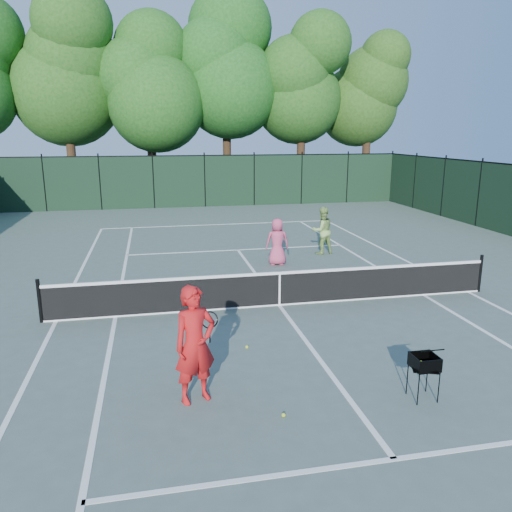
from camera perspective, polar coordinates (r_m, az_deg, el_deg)
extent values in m
plane|color=#4C5C53|center=(13.02, 2.67, -5.66)|extent=(90.00, 90.00, 0.00)
cube|color=white|center=(12.88, -21.89, -6.92)|extent=(0.10, 23.77, 0.01)
cube|color=white|center=(15.28, 23.08, -3.80)|extent=(0.10, 23.77, 0.01)
cube|color=white|center=(12.69, -15.76, -6.71)|extent=(0.10, 23.77, 0.01)
cube|color=white|center=(14.55, 18.62, -4.25)|extent=(0.10, 23.77, 0.01)
cube|color=white|center=(24.35, -4.27, 3.62)|extent=(10.97, 0.10, 0.01)
cube|color=white|center=(7.65, 15.51, -21.45)|extent=(8.23, 0.10, 0.01)
cube|color=white|center=(19.04, -2.09, 0.71)|extent=(8.23, 0.10, 0.01)
cube|color=white|center=(13.02, 2.67, -5.65)|extent=(0.10, 12.80, 0.01)
cube|color=black|center=(12.88, 2.70, -3.75)|extent=(11.60, 0.03, 0.85)
cube|color=white|center=(12.75, 2.72, -1.96)|extent=(11.60, 0.05, 0.07)
cube|color=white|center=(13.01, 2.68, -5.58)|extent=(11.60, 0.05, 0.04)
cube|color=white|center=(12.88, 2.70, -3.75)|extent=(0.05, 0.04, 0.91)
cylinder|color=black|center=(12.77, -23.50, -4.74)|extent=(0.09, 0.09, 1.06)
cylinder|color=black|center=(15.32, 24.24, -1.81)|extent=(0.09, 0.09, 1.06)
cube|color=black|center=(30.17, -5.87, 8.46)|extent=(24.00, 0.05, 3.00)
cylinder|color=black|center=(34.28, -20.26, 9.85)|extent=(0.56, 0.56, 4.80)
ellipsoid|color=#1B4714|center=(34.50, -21.20, 20.34)|extent=(6.80, 6.80, 10.54)
cylinder|color=black|center=(33.74, -11.74, 9.94)|extent=(0.56, 0.56, 4.30)
ellipsoid|color=#174915|center=(33.84, -12.23, 19.43)|extent=(6.00, 6.00, 9.30)
cylinder|color=black|center=(34.60, -3.32, 10.87)|extent=(0.56, 0.56, 5.00)
ellipsoid|color=#154916|center=(34.86, -3.48, 21.65)|extent=(7.00, 7.00, 10.85)
cylinder|color=black|center=(35.02, 5.12, 10.55)|extent=(0.56, 0.56, 4.60)
ellipsoid|color=#1A4814|center=(35.16, 5.34, 20.13)|extent=(6.20, 6.20, 9.61)
cylinder|color=black|center=(37.23, 12.40, 10.34)|extent=(0.56, 0.56, 4.40)
ellipsoid|color=#1F4513|center=(37.32, 12.87, 18.84)|extent=(5.80, 5.80, 8.99)
imported|color=red|center=(8.34, -6.98, -10.02)|extent=(0.85, 0.70, 2.00)
cylinder|color=black|center=(8.83, -5.30, -8.91)|extent=(0.03, 0.03, 0.30)
torus|color=black|center=(8.73, -5.34, -7.28)|extent=(0.30, 0.10, 0.30)
imported|color=#C44568|center=(16.76, 2.45, 1.64)|extent=(0.83, 0.59, 1.59)
imported|color=#8BB45A|center=(18.42, 7.56, 2.91)|extent=(0.95, 0.80, 1.74)
cylinder|color=black|center=(8.86, 18.06, -14.33)|extent=(0.02, 0.02, 0.55)
cylinder|color=black|center=(9.04, 20.16, -13.92)|extent=(0.02, 0.02, 0.55)
cylinder|color=black|center=(9.14, 16.90, -13.31)|extent=(0.02, 0.02, 0.55)
cylinder|color=black|center=(9.31, 18.95, -12.95)|extent=(0.02, 0.02, 0.55)
cube|color=black|center=(8.92, 18.72, -11.38)|extent=(0.52, 0.52, 0.23)
sphere|color=yellow|center=(8.94, 18.68, -11.76)|extent=(0.06, 0.06, 0.06)
sphere|color=yellow|center=(8.94, 18.68, -11.76)|extent=(0.06, 0.06, 0.06)
sphere|color=yellow|center=(8.94, 18.68, -11.76)|extent=(0.06, 0.06, 0.06)
sphere|color=yellow|center=(8.94, 18.68, -11.76)|extent=(0.06, 0.06, 0.06)
sphere|color=yellow|center=(8.94, 18.68, -11.76)|extent=(0.06, 0.06, 0.06)
sphere|color=yellow|center=(8.94, 18.68, -11.76)|extent=(0.06, 0.06, 0.06)
sphere|color=yellow|center=(8.94, 18.68, -11.76)|extent=(0.06, 0.06, 0.06)
sphere|color=yellow|center=(8.94, 18.68, -11.76)|extent=(0.06, 0.06, 0.06)
sphere|color=yellow|center=(8.94, 18.68, -11.76)|extent=(0.06, 0.06, 0.06)
sphere|color=yellow|center=(8.94, 18.68, -11.76)|extent=(0.06, 0.06, 0.06)
sphere|color=yellow|center=(8.94, 18.68, -11.76)|extent=(0.06, 0.06, 0.06)
sphere|color=yellow|center=(8.94, 18.68, -11.76)|extent=(0.06, 0.06, 0.06)
sphere|color=yellow|center=(8.94, 18.68, -11.76)|extent=(0.06, 0.06, 0.06)
sphere|color=#AECB29|center=(8.27, 3.16, -17.69)|extent=(0.07, 0.07, 0.07)
sphere|color=#BDDD2D|center=(10.54, -1.04, -10.35)|extent=(0.07, 0.07, 0.07)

